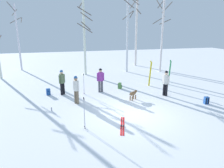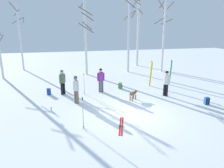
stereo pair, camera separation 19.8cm
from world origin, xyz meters
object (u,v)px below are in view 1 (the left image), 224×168
ski_pair_planted_1 (150,73)px  backpack_1 (48,92)px  ski_pair_planted_0 (170,72)px  birch_tree_2 (84,36)px  dog (133,94)px  person_3 (101,79)px  water_bottle_0 (52,109)px  ski_poles_1 (84,83)px  birch_tree_1 (18,36)px  person_2 (166,82)px  birch_tree_4 (136,30)px  backpack_2 (120,86)px  birch_tree_5 (162,30)px  backpack_0 (206,100)px  person_0 (62,81)px  ski_pair_lying_0 (122,126)px  birch_tree_3 (128,31)px  person_1 (76,88)px  ski_poles_0 (84,113)px

ski_pair_planted_1 → backpack_1: (-7.64, -0.40, -0.77)m
ski_pair_planted_0 → backpack_1: bearing=-177.8°
ski_pair_planted_1 → birch_tree_2: size_ratio=0.27×
dog → person_3: bearing=129.9°
ski_pair_planted_1 → water_bottle_0: ski_pair_planted_1 is taller
ski_poles_1 → birch_tree_1: birch_tree_1 is taller
person_2 → birch_tree_4: bearing=79.4°
backpack_2 → birch_tree_5: bearing=40.0°
backpack_0 → backpack_2: bearing=133.5°
ski_pair_planted_1 → birch_tree_4: birch_tree_4 is taller
backpack_2 → birch_tree_1: 12.90m
ski_pair_planted_0 → ski_poles_1: ski_pair_planted_0 is taller
person_2 → person_3: bearing=155.5°
ski_pair_planted_0 → person_0: bearing=-176.5°
birch_tree_5 → ski_pair_lying_0: bearing=-124.7°
ski_pair_planted_0 → backpack_2: (-4.15, -0.12, -0.78)m
backpack_2 → birch_tree_5: (5.81, 4.88, 3.93)m
person_3 → ski_pair_planted_1: size_ratio=0.87×
person_0 → water_bottle_0: 2.99m
person_2 → birch_tree_3: bearing=90.5°
ski_pair_planted_1 → birch_tree_3: bearing=91.0°
person_3 → birch_tree_3: 7.89m
person_3 → backpack_1: 3.67m
person_3 → birch_tree_4: birch_tree_4 is taller
ski_pair_planted_0 → backpack_2: 4.22m
person_3 → ski_pair_planted_1: ski_pair_planted_1 is taller
person_2 → birch_tree_1: 16.05m
birch_tree_2 → ski_poles_1: bearing=-98.3°
person_1 → person_3: same height
birch_tree_1 → birch_tree_3: birch_tree_3 is taller
ski_pair_planted_0 → birch_tree_2: (-6.04, 5.19, 2.66)m
ski_pair_planted_1 → water_bottle_0: size_ratio=9.61×
backpack_1 → birch_tree_1: size_ratio=0.06×
ski_poles_0 → ski_pair_planted_1: bearing=45.0°
dog → ski_pair_planted_1: bearing=48.8°
dog → water_bottle_0: 5.05m
person_3 → birch_tree_4: size_ratio=0.22×
ski_poles_1 → water_bottle_0: ski_poles_1 is taller
person_1 → ski_pair_planted_1: size_ratio=0.87×
water_bottle_0 → birch_tree_2: 9.66m
ski_pair_planted_0 → birch_tree_1: birch_tree_1 is taller
ski_pair_planted_0 → person_1: bearing=-161.9°
ski_pair_lying_0 → birch_tree_4: 16.37m
ski_poles_1 → birch_tree_1: bearing=119.1°
ski_pair_planted_1 → birch_tree_5: (3.31, 4.71, 3.16)m
birch_tree_3 → birch_tree_5: (3.40, -0.67, 0.01)m
person_2 → water_bottle_0: size_ratio=8.32×
person_3 → ski_poles_0: (-1.77, -5.17, -0.18)m
water_bottle_0 → ski_pair_planted_0: bearing=20.1°
person_0 → backpack_0: 9.23m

